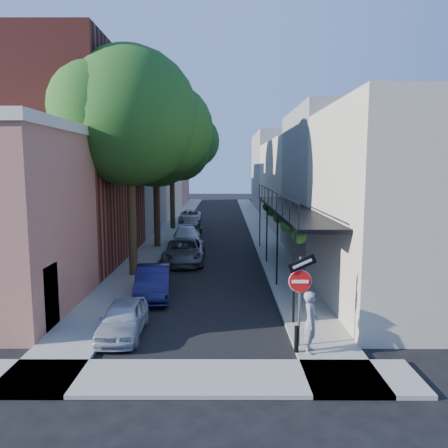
{
  "coord_description": "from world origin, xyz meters",
  "views": [
    {
      "loc": [
        0.88,
        -11.84,
        5.57
      ],
      "look_at": [
        0.84,
        9.33,
        2.8
      ],
      "focal_mm": 35.0,
      "sensor_mm": 36.0,
      "label": 1
    }
  ],
  "objects_px": {
    "parked_car_e": "(192,229)",
    "parked_car_d": "(187,237)",
    "parked_car_g": "(190,216)",
    "bollard": "(297,339)",
    "sign_post": "(300,285)",
    "oak_far": "(177,136)",
    "parked_car_a": "(123,319)",
    "parked_car_b": "(153,282)",
    "parked_car_f": "(191,223)",
    "parked_car_c": "(185,251)",
    "pedestrian": "(310,322)",
    "oak_near": "(139,120)",
    "oak_mid": "(162,145)"
  },
  "relations": [
    {
      "from": "sign_post",
      "to": "parked_car_b",
      "type": "height_order",
      "value": "sign_post"
    },
    {
      "from": "parked_car_d",
      "to": "parked_car_g",
      "type": "distance_m",
      "value": 13.32
    },
    {
      "from": "bollard",
      "to": "parked_car_b",
      "type": "relative_size",
      "value": 0.2
    },
    {
      "from": "oak_near",
      "to": "parked_car_d",
      "type": "bearing_deg",
      "value": 79.06
    },
    {
      "from": "oak_far",
      "to": "bollard",
      "type": "bearing_deg",
      "value": -76.65
    },
    {
      "from": "bollard",
      "to": "oak_near",
      "type": "xyz_separation_m",
      "value": [
        -6.37,
        9.76,
        7.36
      ]
    },
    {
      "from": "oak_near",
      "to": "pedestrian",
      "type": "bearing_deg",
      "value": -55.26
    },
    {
      "from": "oak_near",
      "to": "parked_car_g",
      "type": "relative_size",
      "value": 2.46
    },
    {
      "from": "sign_post",
      "to": "parked_car_c",
      "type": "height_order",
      "value": "sign_post"
    },
    {
      "from": "oak_far",
      "to": "parked_car_d",
      "type": "xyz_separation_m",
      "value": [
        1.55,
        -8.94,
        -7.57
      ]
    },
    {
      "from": "parked_car_c",
      "to": "pedestrian",
      "type": "height_order",
      "value": "pedestrian"
    },
    {
      "from": "parked_car_b",
      "to": "parked_car_f",
      "type": "distance_m",
      "value": 20.49
    },
    {
      "from": "parked_car_b",
      "to": "oak_near",
      "type": "bearing_deg",
      "value": 99.99
    },
    {
      "from": "parked_car_d",
      "to": "parked_car_g",
      "type": "bearing_deg",
      "value": 88.55
    },
    {
      "from": "parked_car_d",
      "to": "parked_car_e",
      "type": "bearing_deg",
      "value": 84.46
    },
    {
      "from": "sign_post",
      "to": "parked_car_b",
      "type": "xyz_separation_m",
      "value": [
        -5.37,
        5.45,
        -1.37
      ]
    },
    {
      "from": "parked_car_a",
      "to": "pedestrian",
      "type": "distance_m",
      "value": 6.13
    },
    {
      "from": "parked_car_b",
      "to": "parked_car_f",
      "type": "height_order",
      "value": "parked_car_b"
    },
    {
      "from": "bollard",
      "to": "oak_near",
      "type": "distance_m",
      "value": 13.78
    },
    {
      "from": "parked_car_e",
      "to": "bollard",
      "type": "bearing_deg",
      "value": -75.91
    },
    {
      "from": "parked_car_a",
      "to": "oak_mid",
      "type": "bearing_deg",
      "value": 91.88
    },
    {
      "from": "pedestrian",
      "to": "bollard",
      "type": "bearing_deg",
      "value": 105.4
    },
    {
      "from": "parked_car_e",
      "to": "oak_far",
      "type": "bearing_deg",
      "value": 113.51
    },
    {
      "from": "oak_mid",
      "to": "parked_car_b",
      "type": "xyz_separation_m",
      "value": [
        1.2,
        -11.81,
        -6.39
      ]
    },
    {
      "from": "parked_car_a",
      "to": "parked_car_b",
      "type": "relative_size",
      "value": 0.83
    },
    {
      "from": "bollard",
      "to": "parked_car_a",
      "type": "bearing_deg",
      "value": 163.9
    },
    {
      "from": "parked_car_e",
      "to": "parked_car_d",
      "type": "bearing_deg",
      "value": -88.43
    },
    {
      "from": "oak_mid",
      "to": "oak_far",
      "type": "distance_m",
      "value": 9.12
    },
    {
      "from": "parked_car_f",
      "to": "parked_car_c",
      "type": "bearing_deg",
      "value": -90.45
    },
    {
      "from": "parked_car_c",
      "to": "bollard",
      "type": "bearing_deg",
      "value": -71.74
    },
    {
      "from": "oak_near",
      "to": "oak_mid",
      "type": "relative_size",
      "value": 1.12
    },
    {
      "from": "parked_car_d",
      "to": "parked_car_e",
      "type": "height_order",
      "value": "parked_car_d"
    },
    {
      "from": "parked_car_e",
      "to": "parked_car_g",
      "type": "relative_size",
      "value": 0.73
    },
    {
      "from": "parked_car_b",
      "to": "parked_car_e",
      "type": "xyz_separation_m",
      "value": [
        0.46,
        16.73,
        -0.09
      ]
    },
    {
      "from": "parked_car_e",
      "to": "parked_car_g",
      "type": "bearing_deg",
      "value": 97.96
    },
    {
      "from": "parked_car_f",
      "to": "parked_car_g",
      "type": "relative_size",
      "value": 0.76
    },
    {
      "from": "sign_post",
      "to": "parked_car_e",
      "type": "relative_size",
      "value": 0.88
    },
    {
      "from": "parked_car_a",
      "to": "oak_near",
      "type": "bearing_deg",
      "value": 94.68
    },
    {
      "from": "parked_car_d",
      "to": "parked_car_e",
      "type": "distance_m",
      "value": 4.82
    },
    {
      "from": "sign_post",
      "to": "parked_car_a",
      "type": "xyz_separation_m",
      "value": [
        -5.66,
        1.12,
        -1.46
      ]
    },
    {
      "from": "oak_near",
      "to": "pedestrian",
      "type": "relative_size",
      "value": 6.19
    },
    {
      "from": "parked_car_d",
      "to": "oak_far",
      "type": "bearing_deg",
      "value": 94.96
    },
    {
      "from": "parked_car_e",
      "to": "pedestrian",
      "type": "relative_size",
      "value": 1.84
    },
    {
      "from": "bollard",
      "to": "sign_post",
      "type": "bearing_deg",
      "value": 71.44
    },
    {
      "from": "parked_car_c",
      "to": "oak_near",
      "type": "bearing_deg",
      "value": -124.36
    },
    {
      "from": "sign_post",
      "to": "parked_car_e",
      "type": "height_order",
      "value": "sign_post"
    },
    {
      "from": "oak_near",
      "to": "parked_car_b",
      "type": "bearing_deg",
      "value": -73.3
    },
    {
      "from": "oak_near",
      "to": "parked_car_e",
      "type": "relative_size",
      "value": 3.35
    },
    {
      "from": "parked_car_a",
      "to": "parked_car_f",
      "type": "height_order",
      "value": "parked_car_f"
    },
    {
      "from": "parked_car_c",
      "to": "parked_car_d",
      "type": "xyz_separation_m",
      "value": [
        -0.34,
        5.16,
        -0.01
      ]
    }
  ]
}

